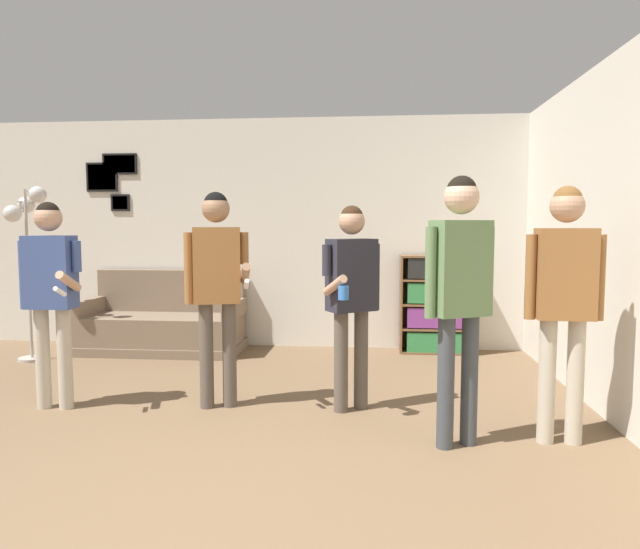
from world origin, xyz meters
name	(u,v)px	position (x,y,z in m)	size (l,w,h in m)	color
wall_back	(283,233)	(-0.01, 4.51, 1.35)	(8.01, 0.08, 2.70)	silver
wall_right	(610,238)	(2.83, 2.24, 1.35)	(0.06, 6.88, 2.70)	silver
couch	(164,325)	(-1.35, 4.09, 0.30)	(1.83, 0.80, 0.92)	#7A6651
bookshelf	(437,304)	(1.79, 4.29, 0.55)	(0.83, 0.30, 1.11)	brown
floor_lamp	(26,228)	(-2.58, 3.49, 1.42)	(0.39, 0.42, 1.86)	#ADA89E
person_player_foreground_left	(51,283)	(-1.43, 1.97, 0.99)	(0.50, 0.44, 1.63)	#B7AD99
person_player_foreground_center	(217,276)	(-0.15, 2.13, 1.05)	(0.56, 0.43, 1.70)	brown
person_watcher_holding_cup	(352,287)	(0.91, 2.15, 0.97)	(0.43, 0.55, 1.60)	brown
person_spectator_near_bookshelf	(460,281)	(1.63, 1.49, 1.09)	(0.46, 0.34, 1.76)	#3D4247
person_spectator_far_right	(564,287)	(2.31, 1.60, 1.05)	(0.50, 0.22, 1.70)	#B7AD99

